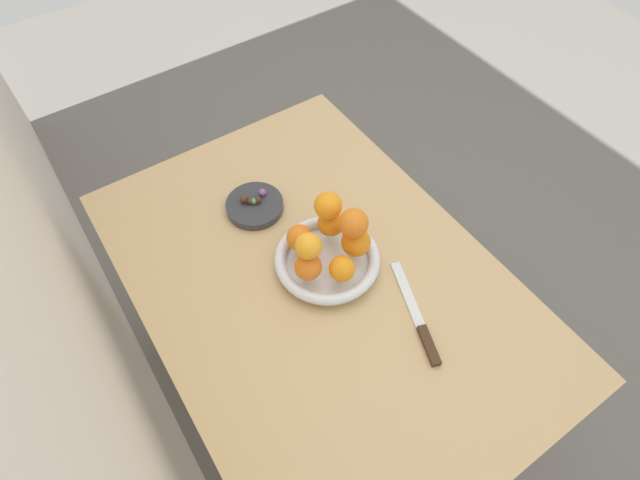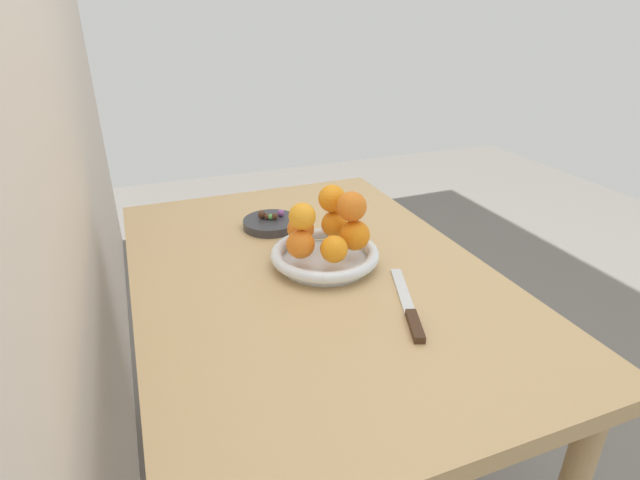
{
  "view_description": "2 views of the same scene",
  "coord_description": "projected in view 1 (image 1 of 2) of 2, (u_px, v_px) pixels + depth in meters",
  "views": [
    {
      "loc": [
        -0.51,
        0.33,
        1.72
      ],
      "look_at": [
        0.03,
        -0.02,
        0.84
      ],
      "focal_mm": 28.0,
      "sensor_mm": 36.0,
      "label": 1
    },
    {
      "loc": [
        -0.9,
        0.33,
        1.28
      ],
      "look_at": [
        -0.01,
        -0.02,
        0.82
      ],
      "focal_mm": 28.0,
      "sensor_mm": 36.0,
      "label": 2
    }
  ],
  "objects": [
    {
      "name": "ground_plane",
      "position": [
        319.0,
        389.0,
        1.75
      ],
      "size": [
        6.0,
        6.0,
        0.0
      ],
      "primitive_type": "plane",
      "color": "slate"
    },
    {
      "name": "dining_table",
      "position": [
        318.0,
        297.0,
        1.22
      ],
      "size": [
        1.1,
        0.76,
        0.74
      ],
      "color": "tan",
      "rests_on": "ground_plane"
    },
    {
      "name": "fruit_bowl",
      "position": [
        327.0,
        260.0,
        1.15
      ],
      "size": [
        0.24,
        0.24,
        0.04
      ],
      "color": "silver",
      "rests_on": "dining_table"
    },
    {
      "name": "candy_dish",
      "position": [
        255.0,
        206.0,
        1.26
      ],
      "size": [
        0.15,
        0.15,
        0.02
      ],
      "primitive_type": "cylinder",
      "color": "#333338",
      "rests_on": "dining_table"
    },
    {
      "name": "orange_0",
      "position": [
        342.0,
        269.0,
        1.08
      ],
      "size": [
        0.06,
        0.06,
        0.06
      ],
      "primitive_type": "sphere",
      "color": "orange",
      "rests_on": "fruit_bowl"
    },
    {
      "name": "orange_1",
      "position": [
        356.0,
        242.0,
        1.12
      ],
      "size": [
        0.07,
        0.07,
        0.07
      ],
      "primitive_type": "sphere",
      "color": "orange",
      "rests_on": "fruit_bowl"
    },
    {
      "name": "orange_2",
      "position": [
        331.0,
        223.0,
        1.15
      ],
      "size": [
        0.06,
        0.06,
        0.06
      ],
      "primitive_type": "sphere",
      "color": "orange",
      "rests_on": "fruit_bowl"
    },
    {
      "name": "orange_3",
      "position": [
        301.0,
        237.0,
        1.13
      ],
      "size": [
        0.06,
        0.06,
        0.06
      ],
      "primitive_type": "sphere",
      "color": "orange",
      "rests_on": "fruit_bowl"
    },
    {
      "name": "orange_4",
      "position": [
        307.0,
        265.0,
        1.08
      ],
      "size": [
        0.06,
        0.06,
        0.06
      ],
      "primitive_type": "sphere",
      "color": "orange",
      "rests_on": "fruit_bowl"
    },
    {
      "name": "orange_5",
      "position": [
        308.0,
        246.0,
        1.04
      ],
      "size": [
        0.06,
        0.06,
        0.06
      ],
      "primitive_type": "sphere",
      "color": "orange",
      "rests_on": "orange_4"
    },
    {
      "name": "orange_6",
      "position": [
        328.0,
        206.0,
        1.1
      ],
      "size": [
        0.06,
        0.06,
        0.06
      ],
      "primitive_type": "sphere",
      "color": "orange",
      "rests_on": "orange_2"
    },
    {
      "name": "orange_7",
      "position": [
        353.0,
        223.0,
        1.07
      ],
      "size": [
        0.07,
        0.07,
        0.07
      ],
      "primitive_type": "sphere",
      "color": "orange",
      "rests_on": "orange_1"
    },
    {
      "name": "candy_ball_0",
      "position": [
        250.0,
        201.0,
        1.25
      ],
      "size": [
        0.02,
        0.02,
        0.02
      ],
      "primitive_type": "sphere",
      "color": "#472819",
      "rests_on": "candy_dish"
    },
    {
      "name": "candy_ball_1",
      "position": [
        262.0,
        192.0,
        1.26
      ],
      "size": [
        0.02,
        0.02,
        0.02
      ],
      "primitive_type": "sphere",
      "color": "#8C4C99",
      "rests_on": "candy_dish"
    },
    {
      "name": "candy_ball_2",
      "position": [
        254.0,
        201.0,
        1.25
      ],
      "size": [
        0.02,
        0.02,
        0.02
      ],
      "primitive_type": "sphere",
      "color": "#4C9947",
      "rests_on": "candy_dish"
    },
    {
      "name": "candy_ball_3",
      "position": [
        244.0,
        199.0,
        1.25
      ],
      "size": [
        0.02,
        0.02,
        0.02
      ],
      "primitive_type": "sphere",
      "color": "#472819",
      "rests_on": "candy_dish"
    },
    {
      "name": "candy_ball_4",
      "position": [
        258.0,
        200.0,
        1.25
      ],
      "size": [
        0.02,
        0.02,
        0.02
      ],
      "primitive_type": "sphere",
      "color": "#472819",
      "rests_on": "candy_dish"
    },
    {
      "name": "knife",
      "position": [
        418.0,
        320.0,
        1.08
      ],
      "size": [
        0.25,
        0.11,
        0.01
      ],
      "color": "#3F2819",
      "rests_on": "dining_table"
    }
  ]
}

